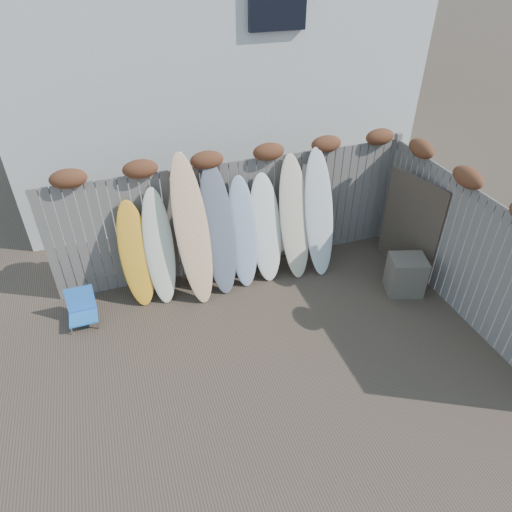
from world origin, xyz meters
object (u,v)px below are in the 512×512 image
object	(u,v)px
beach_chair	(82,308)
lattice_panel	(411,226)
wooden_crate	(406,275)
surfboard_0	(136,255)

from	to	relation	value
beach_chair	lattice_panel	world-z (taller)	lattice_panel
wooden_crate	surfboard_0	world-z (taller)	surfboard_0
wooden_crate	beach_chair	bearing A→B (deg)	169.51
wooden_crate	lattice_panel	size ratio (longest dim) A/B	0.38
wooden_crate	surfboard_0	bearing A→B (deg)	163.22
wooden_crate	lattice_panel	world-z (taller)	lattice_panel
beach_chair	lattice_panel	bearing A→B (deg)	-3.77
beach_chair	lattice_panel	xyz separation A→B (m)	(5.45, -0.36, 0.61)
wooden_crate	lattice_panel	xyz separation A→B (m)	(0.36, 0.58, 0.54)
surfboard_0	beach_chair	bearing A→B (deg)	-162.46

